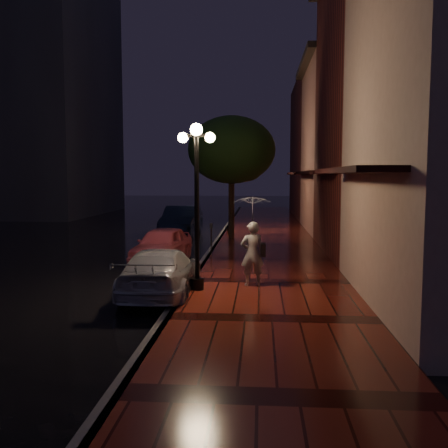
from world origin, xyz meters
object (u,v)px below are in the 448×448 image
at_px(silver_car, 161,272).
at_px(parking_meter, 211,236).
at_px(pink_car, 162,245).
at_px(woman_with_umbrella, 253,226).
at_px(navy_car, 182,221).
at_px(street_tree, 232,152).
at_px(streetlamp_near, 197,196).
at_px(streetlamp_far, 230,186).

relative_size(silver_car, parking_meter, 3.55).
distance_m(pink_car, woman_with_umbrella, 5.49).
distance_m(silver_car, parking_meter, 5.86).
bearing_deg(pink_car, navy_car, 100.60).
bearing_deg(street_tree, pink_car, -109.22).
height_order(streetlamp_near, streetlamp_far, same).
bearing_deg(silver_car, parking_meter, -97.88).
relative_size(streetlamp_near, silver_car, 1.01).
relative_size(pink_car, silver_car, 0.89).
distance_m(streetlamp_far, silver_car, 14.22).
height_order(pink_car, silver_car, pink_car).
height_order(streetlamp_far, parking_meter, streetlamp_far).
distance_m(streetlamp_far, navy_car, 3.28).
bearing_deg(woman_with_umbrella, parking_meter, -82.92).
height_order(streetlamp_near, silver_car, streetlamp_near).
relative_size(street_tree, parking_meter, 4.82).
xyz_separation_m(navy_car, parking_meter, (2.25, -7.04, 0.10)).
xyz_separation_m(street_tree, parking_meter, (-0.46, -5.24, -3.37)).
xyz_separation_m(street_tree, navy_car, (-2.71, 1.80, -3.46)).
xyz_separation_m(streetlamp_near, navy_car, (-2.45, 12.79, -1.82)).
relative_size(street_tree, silver_car, 1.36).
distance_m(street_tree, navy_car, 4.75).
xyz_separation_m(streetlamp_near, parking_meter, (-0.20, 5.75, -1.72)).
distance_m(navy_car, silver_car, 12.93).
xyz_separation_m(woman_with_umbrella, parking_meter, (-1.64, 5.15, -0.89)).
xyz_separation_m(streetlamp_near, street_tree, (0.26, 10.99, 1.64)).
bearing_deg(streetlamp_far, parking_meter, -91.39).
bearing_deg(silver_car, navy_car, -83.85).
bearing_deg(street_tree, navy_car, 146.39).
relative_size(pink_car, navy_car, 0.80).
relative_size(streetlamp_far, parking_meter, 3.58).
bearing_deg(navy_car, streetlamp_far, 26.73).
distance_m(street_tree, woman_with_umbrella, 10.74).
height_order(streetlamp_far, pink_car, streetlamp_far).
height_order(streetlamp_far, silver_car, streetlamp_far).
xyz_separation_m(street_tree, woman_with_umbrella, (1.18, -10.38, -2.48)).
height_order(streetlamp_near, parking_meter, streetlamp_near).
height_order(streetlamp_far, navy_car, streetlamp_far).
bearing_deg(streetlamp_near, navy_car, 100.84).
relative_size(streetlamp_near, parking_meter, 3.58).
bearing_deg(parking_meter, streetlamp_near, -90.55).
height_order(street_tree, pink_car, street_tree).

